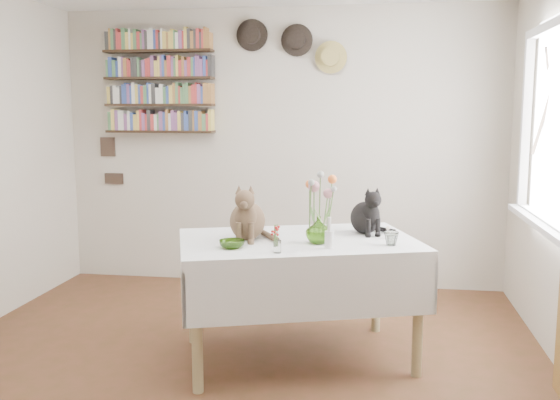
% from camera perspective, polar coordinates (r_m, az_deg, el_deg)
% --- Properties ---
extents(room, '(4.08, 4.58, 2.58)m').
position_cam_1_polar(room, '(3.47, -5.61, 2.46)').
color(room, brown).
rests_on(room, ground).
extents(window, '(0.12, 1.52, 1.32)m').
position_cam_1_polar(window, '(4.29, 23.79, 4.86)').
color(window, white).
rests_on(window, room).
extents(dining_table, '(1.69, 1.36, 0.79)m').
position_cam_1_polar(dining_table, '(3.99, 1.65, -6.32)').
color(dining_table, white).
rests_on(dining_table, room).
extents(tabby_cat, '(0.27, 0.33, 0.36)m').
position_cam_1_polar(tabby_cat, '(3.92, -2.99, -0.98)').
color(tabby_cat, brown).
rests_on(tabby_cat, dining_table).
extents(black_cat, '(0.31, 0.34, 0.32)m').
position_cam_1_polar(black_cat, '(4.15, 7.81, -0.83)').
color(black_cat, black).
rests_on(black_cat, dining_table).
extents(flower_vase, '(0.19, 0.19, 0.17)m').
position_cam_1_polar(flower_vase, '(3.81, 3.56, -2.75)').
color(flower_vase, '#74AD33').
rests_on(flower_vase, dining_table).
extents(green_bowl, '(0.16, 0.16, 0.05)m').
position_cam_1_polar(green_bowl, '(3.70, -4.43, -4.04)').
color(green_bowl, '#74AD33').
rests_on(green_bowl, dining_table).
extents(drinking_glass, '(0.09, 0.09, 0.08)m').
position_cam_1_polar(drinking_glass, '(3.82, 10.14, -3.49)').
color(drinking_glass, white).
rests_on(drinking_glass, dining_table).
extents(candlestick, '(0.05, 0.05, 0.19)m').
position_cam_1_polar(candlestick, '(3.68, 4.52, -3.48)').
color(candlestick, white).
rests_on(candlestick, dining_table).
extents(berry_jar, '(0.05, 0.05, 0.18)m').
position_cam_1_polar(berry_jar, '(3.56, -0.25, -3.57)').
color(berry_jar, white).
rests_on(berry_jar, dining_table).
extents(porcelain_figurine, '(0.04, 0.04, 0.08)m').
position_cam_1_polar(porcelain_figurine, '(4.01, 9.82, -2.99)').
color(porcelain_figurine, white).
rests_on(porcelain_figurine, dining_table).
extents(flower_bouquet, '(0.17, 0.13, 0.39)m').
position_cam_1_polar(flower_bouquet, '(3.78, 3.62, 1.10)').
color(flower_bouquet, '#4C7233').
rests_on(flower_bouquet, flower_vase).
extents(bookshelf_unit, '(1.00, 0.16, 0.91)m').
position_cam_1_polar(bookshelf_unit, '(5.85, -10.98, 10.51)').
color(bookshelf_unit, '#2F1F13').
rests_on(bookshelf_unit, room).
extents(wall_hats, '(0.98, 0.09, 0.48)m').
position_cam_1_polar(wall_hats, '(5.61, 1.17, 14.08)').
color(wall_hats, black).
rests_on(wall_hats, room).
extents(wall_art_plaques, '(0.21, 0.02, 0.44)m').
position_cam_1_polar(wall_art_plaques, '(6.12, -15.25, 3.54)').
color(wall_art_plaques, '#38281E').
rests_on(wall_art_plaques, room).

